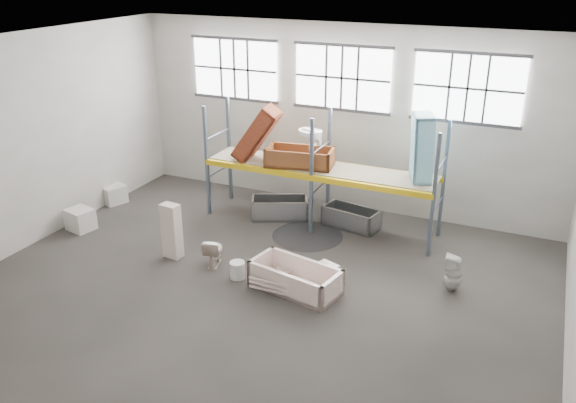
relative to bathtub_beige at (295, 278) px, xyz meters
The scene contains 33 objects.
floor 0.85m from the bathtub_beige, 164.37° to the right, with size 12.00×10.00×0.10m, color #49433F.
ceiling 4.83m from the bathtub_beige, 164.37° to the right, with size 12.00×10.00×0.10m, color silver.
wall_back 5.38m from the bathtub_beige, 98.83° to the left, with size 12.00×0.10×5.00m, color #A39F97.
wall_front 5.76m from the bathtub_beige, 98.13° to the right, with size 12.00×0.10×5.00m, color beige.
wall_left 7.16m from the bathtub_beige, behind, with size 0.10×10.00×5.00m, color #A39F96.
window_left 7.00m from the bathtub_beige, 129.88° to the left, with size 2.60×0.04×1.60m, color white.
window_mid 5.83m from the bathtub_beige, 99.03° to the left, with size 2.60×0.04×1.60m, color white.
window_right 6.28m from the bathtub_beige, 62.63° to the left, with size 2.60×0.04×1.60m, color white.
rack_upright_la 4.77m from the bathtub_beige, 144.36° to the left, with size 0.08×0.08×3.00m, color slate.
rack_upright_lb 5.54m from the bathtub_beige, 133.97° to the left, with size 0.08×0.08×3.00m, color slate.
rack_upright_ma 3.05m from the bathtub_beige, 105.61° to the left, with size 0.08×0.08×3.00m, color slate.
rack_upright_mb 4.15m from the bathtub_beige, 100.94° to the left, with size 0.08×0.08×3.00m, color slate.
rack_upright_ra 3.71m from the bathtub_beige, 50.11° to the left, with size 0.08×0.08×3.00m, color slate.
rack_upright_rb 4.66m from the bathtub_beige, 59.97° to the left, with size 0.08×0.08×3.00m, color slate.
rack_beam_front 3.05m from the bathtub_beige, 105.61° to the left, with size 6.00×0.10×0.14m, color yellow.
rack_beam_back 4.15m from the bathtub_beige, 100.94° to the left, with size 6.00×0.10×0.14m, color yellow.
shelf_deck 3.62m from the bathtub_beige, 102.87° to the left, with size 5.90×1.10×0.03m, color gray.
wet_patch 2.62m from the bathtub_beige, 106.80° to the left, with size 1.80×1.80×0.00m, color black.
bathtub_beige is the anchor object (origin of this frame).
cistern_spare 0.75m from the bathtub_beige, 40.07° to the left, with size 0.46×0.22×0.44m, color beige.
sink_in_tub 0.58m from the bathtub_beige, 135.54° to the left, with size 0.39×0.39×0.13m, color beige.
toilet_beige 2.15m from the bathtub_beige, behind, with size 0.37×0.66×0.67m, color beige.
cistern_tall 3.24m from the bathtub_beige, behind, with size 0.43×0.28×1.32m, color beige.
toilet_white 3.32m from the bathtub_beige, 23.98° to the left, with size 0.36×0.37×0.81m, color silver.
steel_tub_left 3.77m from the bathtub_beige, 120.12° to the left, with size 1.49×0.70×0.55m, color #AFB3B7, non-canonical shape.
steel_tub_right 3.47m from the bathtub_beige, 88.85° to the left, with size 1.42×0.66×0.52m, color #A2A6AA, non-canonical shape.
rust_tub_flat 3.74m from the bathtub_beige, 111.92° to the left, with size 1.69×0.79×0.48m, color brown, non-canonical shape.
rust_tub_tilted 4.47m from the bathtub_beige, 128.11° to the left, with size 1.57×0.74×0.44m, color brown, non-canonical shape.
sink_on_shelf 3.67m from the bathtub_beige, 107.24° to the left, with size 0.62×0.48×0.55m, color white.
blue_tub_upright 4.35m from the bathtub_beige, 62.66° to the left, with size 1.60×0.75×0.45m, color #88CEE9, non-canonical shape.
bucket 1.35m from the bathtub_beige, behind, with size 0.33×0.33×0.39m, color silver.
carton_near 6.26m from the bathtub_beige, behind, with size 0.65×0.55×0.55m, color silver.
carton_far 7.05m from the bathtub_beige, 161.43° to the left, with size 0.61×0.61×0.51m, color beige.
Camera 1 is at (5.07, -9.71, 6.54)m, focal length 36.71 mm.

